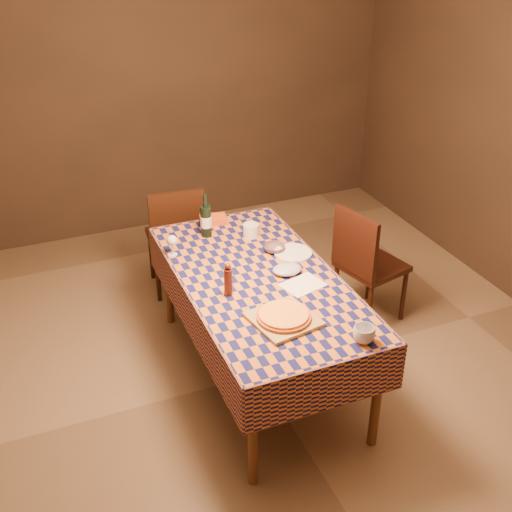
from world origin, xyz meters
The scene contains 16 objects.
room centered at (0.00, 0.00, 1.35)m, with size 5.00×5.10×2.70m.
dining_table centered at (0.00, 0.00, 0.69)m, with size 0.94×1.84×0.77m.
cutting_board centered at (-0.05, -0.48, 0.78)m, with size 0.34×0.34×0.02m, color olive.
pizza centered at (-0.05, -0.48, 0.81)m, with size 0.31×0.31×0.03m.
pepper_mill centered at (-0.24, -0.10, 0.87)m, with size 0.06×0.06×0.21m.
bowl centered at (0.22, 0.28, 0.79)m, with size 0.14×0.14×0.04m, color #573F49.
wine_glass centered at (-0.41, 0.49, 0.87)m, with size 0.07×0.07×0.14m.
wine_bottle centered at (-0.12, 0.66, 0.89)m, with size 0.08×0.08×0.31m.
deli_tub centered at (0.16, 0.53, 0.82)m, with size 0.11×0.11×0.09m, color silver.
takeout_container centered at (-0.01, 0.83, 0.79)m, with size 0.19×0.13×0.05m, color #C14619.
white_plate centered at (0.32, 0.19, 0.78)m, with size 0.25×0.25×0.01m, color white.
tumbler centered at (0.26, -0.81, 0.82)m, with size 0.12×0.12×0.09m, color silver.
flour_patch centered at (0.22, -0.18, 0.77)m, with size 0.25×0.19×0.00m, color white.
flour_bag centered at (0.19, -0.01, 0.80)m, with size 0.19×0.14×0.06m, color #A1A6CE.
chair_far centered at (-0.20, 1.22, 0.52)m, with size 0.46×0.47×0.93m.
chair_right centered at (0.96, 0.30, 0.52)m, with size 0.51×0.51×0.93m.
Camera 1 is at (-1.31, -3.13, 2.86)m, focal length 45.00 mm.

